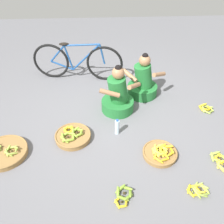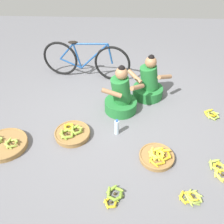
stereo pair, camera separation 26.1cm
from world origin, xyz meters
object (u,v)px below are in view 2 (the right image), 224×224
vendor_woman_front (121,97)px  water_bottle (117,127)px  vendor_woman_behind (148,84)px  banana_basket_front_right (5,144)px  loose_bananas_front_center (212,114)px  banana_basket_back_right (157,156)px  bicycle_leaning (86,60)px  loose_bananas_front_left (191,197)px  loose_bananas_back_left (219,170)px  loose_bananas_mid_left (114,196)px  banana_basket_back_center (72,133)px

vendor_woman_front → water_bottle: size_ratio=3.14×
vendor_woman_behind → banana_basket_front_right: bearing=-147.3°
vendor_woman_front → banana_basket_front_right: bearing=-150.5°
vendor_woman_front → vendor_woman_behind: (0.46, 0.42, -0.01)m
banana_basket_front_right → water_bottle: (1.52, 0.33, 0.07)m
loose_bananas_front_center → water_bottle: water_bottle is taller
vendor_woman_front → banana_basket_back_right: vendor_woman_front is taller
bicycle_leaning → loose_bananas_front_left: size_ratio=5.94×
vendor_woman_behind → loose_bananas_front_left: (0.35, -2.00, -0.22)m
vendor_woman_behind → banana_basket_back_right: bearing=-89.0°
loose_bananas_front_left → loose_bananas_front_center: (0.64, 1.49, 0.00)m
bicycle_leaning → banana_basket_front_right: 2.14m
vendor_woman_front → banana_basket_back_right: (0.49, -1.02, -0.21)m
bicycle_leaning → vendor_woman_behind: bearing=-28.2°
loose_bananas_front_left → loose_bananas_back_left: bearing=42.8°
banana_basket_front_right → loose_bananas_front_left: size_ratio=2.13×
banana_basket_back_right → vendor_woman_front: bearing=115.6°
loose_bananas_front_left → vendor_woman_front: bearing=117.2°
vendor_woman_front → banana_basket_front_right: size_ratio=1.34×
loose_bananas_front_center → loose_bananas_mid_left: bearing=-134.7°
loose_bananas_front_center → loose_bananas_back_left: loose_bananas_back_left is taller
banana_basket_back_center → water_bottle: 0.64m
loose_bananas_back_left → loose_bananas_mid_left: 1.36m
vendor_woman_behind → loose_bananas_mid_left: bearing=-104.2°
bicycle_leaning → banana_basket_back_center: bearing=-90.0°
vendor_woman_behind → banana_basket_back_center: vendor_woman_behind is taller
banana_basket_back_center → water_bottle: size_ratio=1.98×
loose_bananas_back_left → banana_basket_front_right: bearing=174.1°
water_bottle → vendor_woman_behind: bearing=62.2°
loose_bananas_front_center → loose_bananas_mid_left: same height
vendor_woman_behind → loose_bananas_mid_left: 2.10m
banana_basket_back_right → loose_bananas_front_left: (0.33, -0.56, -0.02)m
vendor_woman_behind → bicycle_leaning: size_ratio=0.47×
banana_basket_back_center → loose_bananas_mid_left: (0.64, -0.97, -0.02)m
loose_bananas_front_left → loose_bananas_back_left: (0.43, 0.40, 0.00)m
vendor_woman_behind → water_bottle: 1.11m
banana_basket_back_center → water_bottle: bearing=7.0°
vendor_woman_behind → water_bottle: size_ratio=3.06×
vendor_woman_front → water_bottle: vendor_woman_front is taller
banana_basket_front_right → loose_bananas_front_left: banana_basket_front_right is taller
loose_bananas_front_center → banana_basket_back_right: bearing=-136.0°
banana_basket_back_right → vendor_woman_behind: bearing=91.0°
banana_basket_back_center → loose_bananas_back_left: banana_basket_back_center is taller
vendor_woman_behind → banana_basket_back_center: (-1.15, -1.05, -0.20)m
vendor_woman_front → water_bottle: (-0.05, -0.56, -0.14)m
banana_basket_front_right → water_bottle: bearing=12.3°
loose_bananas_front_center → loose_bananas_back_left: 1.11m
bicycle_leaning → banana_basket_front_right: bearing=-114.7°
loose_bananas_front_center → loose_bananas_back_left: bearing=-100.6°
vendor_woman_behind → bicycle_leaning: vendor_woman_behind is taller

